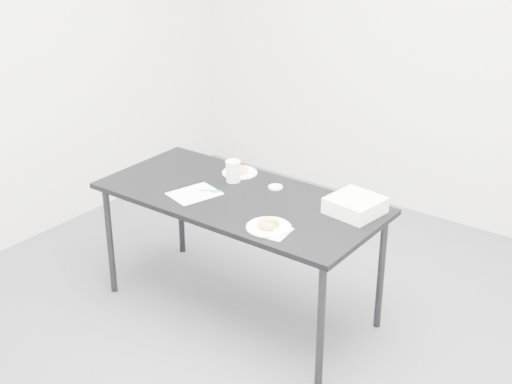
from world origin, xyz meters
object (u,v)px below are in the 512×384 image
Objects in this scene: table at (239,205)px; bakery_box at (355,205)px; scorecard at (194,194)px; plate_near at (269,227)px; donut_near at (269,224)px; plate_far at (240,173)px; pen at (211,191)px; donut_far at (240,170)px; coffee_cup at (233,171)px.

bakery_box reaches higher than table.
plate_near is (0.60, -0.10, 0.01)m from scorecard.
donut_near reaches higher than plate_far.
pen is at bearing -154.99° from bakery_box.
bakery_box is at bearing -4.50° from plate_far.
scorecard is 2.67× the size of donut_far.
scorecard is 2.09× the size of coffee_cup.
bakery_box is at bearing 3.91° from coffee_cup.
donut_far is at bearing 70.81° from pen.
coffee_cup is at bearing 93.48° from scorecard.
plate_far reaches higher than table.
plate_far is (-0.21, 0.27, 0.06)m from table.
table is 6.33× the size of bakery_box.
donut_far is at bearing 127.26° from table.
pen is at bearing -82.67° from plate_far.
pen is 1.24× the size of donut_far.
pen is at bearing 161.58° from donut_near.
table is 0.35m from donut_far.
table is at bearing -9.37° from pen.
table is at bearing -52.58° from donut_far.
plate_near is 1.09× the size of plate_far.
scorecard is at bearing 170.58° from plate_near.
pen is (-0.16, -0.05, 0.06)m from table.
donut_near is 1.09× the size of donut_far.
scorecard is 2.15× the size of pen.
coffee_cup is (0.06, 0.28, 0.06)m from scorecard.
bakery_box is (0.85, -0.07, 0.02)m from donut_far.
plate_far reaches higher than scorecard.
donut_near reaches higher than plate_near.
coffee_cup reaches higher than plate_near.
plate_near is at bearing -40.74° from plate_far.
donut_near reaches higher than donut_far.
donut_far reaches higher than plate_far.
bakery_box is (0.27, 0.43, 0.04)m from plate_near.
plate_far is at bearing 139.26° from plate_near.
plate_near is 0.77m from plate_far.
donut_far is at bearing 103.81° from scorecard.
donut_near reaches higher than table.
bakery_box is (0.80, 0.05, -0.02)m from coffee_cup.
coffee_cup is at bearing 144.70° from plate_near.
pen is at bearing -82.67° from donut_far.
table is at bearing 148.37° from plate_near.
plate_far is at bearing -176.98° from bakery_box.
table is 0.44m from plate_near.
table is 14.90× the size of donut_near.
donut_far is (0.02, 0.40, 0.02)m from scorecard.
plate_near is 2.33× the size of donut_far.
plate_far is at bearing 0.00° from donut_far.
plate_near is (0.37, -0.23, 0.06)m from table.
bakery_box reaches higher than donut_near.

